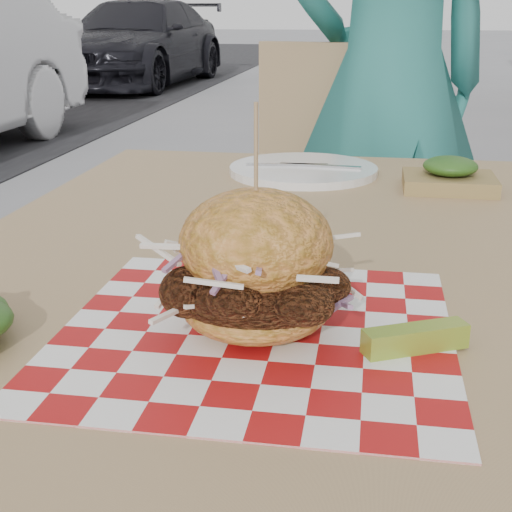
% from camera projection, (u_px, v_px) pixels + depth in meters
% --- Properties ---
extents(diner, '(0.73, 0.62, 1.69)m').
position_uv_depth(diner, '(390.00, 83.00, 1.93)').
color(diner, '#2A7972').
rests_on(diner, ground).
extents(car_dark, '(1.90, 4.18, 1.19)m').
position_uv_depth(car_dark, '(138.00, 42.00, 10.19)').
color(car_dark, black).
rests_on(car_dark, ground).
extents(patio_table, '(0.80, 1.20, 0.75)m').
position_uv_depth(patio_table, '(270.00, 301.00, 0.94)').
color(patio_table, tan).
rests_on(patio_table, ground).
extents(patio_chair, '(0.50, 0.51, 0.95)m').
position_uv_depth(patio_chair, '(333.00, 192.00, 1.99)').
color(patio_chair, tan).
rests_on(patio_chair, ground).
extents(paper_liner, '(0.36, 0.36, 0.00)m').
position_uv_depth(paper_liner, '(256.00, 331.00, 0.66)').
color(paper_liner, '#B31113').
rests_on(paper_liner, patio_table).
extents(sandwich, '(0.18, 0.18, 0.21)m').
position_uv_depth(sandwich, '(256.00, 272.00, 0.64)').
color(sandwich, '#D9883D').
rests_on(sandwich, paper_liner).
extents(pickle_spear, '(0.10, 0.06, 0.02)m').
position_uv_depth(pickle_spear, '(415.00, 338.00, 0.62)').
color(pickle_spear, olive).
rests_on(pickle_spear, paper_liner).
extents(place_setting, '(0.27, 0.27, 0.02)m').
position_uv_depth(place_setting, '(303.00, 170.00, 1.30)').
color(place_setting, white).
rests_on(place_setting, patio_table).
extents(kraft_tray, '(0.15, 0.12, 0.06)m').
position_uv_depth(kraft_tray, '(449.00, 176.00, 1.18)').
color(kraft_tray, olive).
rests_on(kraft_tray, patio_table).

